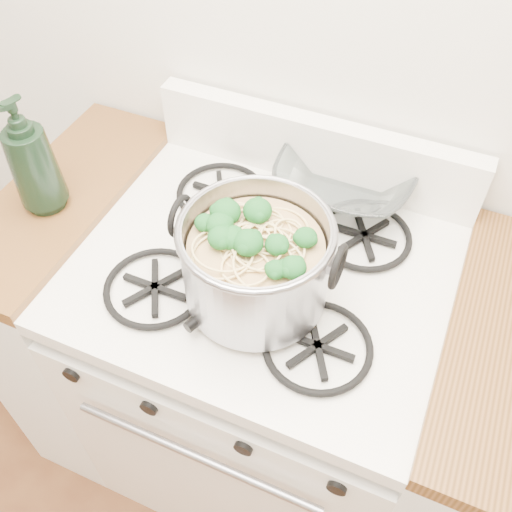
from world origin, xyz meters
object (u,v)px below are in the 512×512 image
(gas_range, at_px, (261,376))
(bottle, at_px, (30,156))
(glass_bowl, at_px, (346,182))
(stock_pot, at_px, (256,263))
(spatula, at_px, (279,251))

(gas_range, xyz_separation_m, bottle, (-0.50, -0.04, 0.62))
(glass_bowl, bearing_deg, gas_range, -108.03)
(stock_pot, relative_size, glass_bowl, 2.52)
(stock_pot, height_order, bottle, bottle)
(bottle, bearing_deg, glass_bowl, 47.15)
(glass_bowl, bearing_deg, spatula, -103.79)
(glass_bowl, xyz_separation_m, bottle, (-0.59, -0.31, 0.12))
(stock_pot, bearing_deg, bottle, 174.97)
(stock_pot, height_order, spatula, stock_pot)
(gas_range, distance_m, spatula, 0.50)
(spatula, relative_size, bottle, 1.15)
(gas_range, relative_size, bottle, 3.42)
(spatula, relative_size, glass_bowl, 2.51)
(gas_range, height_order, spatula, spatula)
(stock_pot, bearing_deg, spatula, 87.44)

